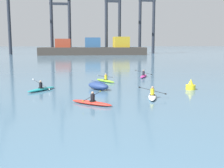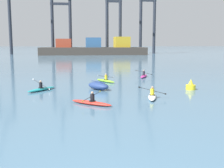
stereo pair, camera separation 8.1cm
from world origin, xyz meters
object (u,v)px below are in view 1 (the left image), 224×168
kayak_lime (105,80)px  kayak_white (152,96)px  gantry_crane_east (147,10)px  gantry_crane_west_mid (60,13)px  gantry_crane_east_mid (113,11)px  channel_buoy (191,86)px  capsized_dinghy (98,86)px  kayak_teal (42,89)px  container_barge (93,49)px  gantry_crane_west (0,6)px  kayak_red (92,102)px  kayak_magenta (144,76)px

kayak_lime → kayak_white: bearing=-73.9°
gantry_crane_east → kayak_white: bearing=-103.0°
gantry_crane_west_mid → gantry_crane_east_mid: size_ratio=0.97×
kayak_lime → channel_buoy: bearing=-39.7°
gantry_crane_west_mid → gantry_crane_east_mid: (20.54, -0.76, 0.96)m
kayak_white → gantry_crane_east_mid: bearing=85.3°
gantry_crane_east_mid → capsized_dinghy: size_ratio=12.50×
channel_buoy → kayak_teal: (-13.80, 0.87, -0.19)m
gantry_crane_west_mid → kayak_white: 94.80m
channel_buoy → kayak_teal: size_ratio=0.32×
gantry_crane_west_mid → capsized_dinghy: bearing=-84.1°
channel_buoy → kayak_teal: kayak_teal is taller
container_barge → gantry_crane_west: 38.81m
gantry_crane_west → gantry_crane_west_mid: 22.61m
kayak_red → kayak_white: (4.87, 1.91, -0.00)m
capsized_dinghy → kayak_lime: 5.36m
gantry_crane_east_mid → kayak_lime: 84.27m
container_barge → kayak_magenta: (3.15, -72.12, -2.09)m
gantry_crane_east → capsized_dinghy: 95.77m
gantry_crane_east → gantry_crane_west_mid: bearing=-175.8°
kayak_teal → kayak_magenta: 14.87m
gantry_crane_east_mid → gantry_crane_west: bearing=178.8°
gantry_crane_west_mid → kayak_lime: gantry_crane_west_mid is taller
kayak_magenta → gantry_crane_west_mid: bearing=101.1°
kayak_lime → kayak_red: bearing=-99.7°
gantry_crane_east_mid → kayak_magenta: gantry_crane_east_mid is taller
container_barge → channel_buoy: 82.50m
gantry_crane_east → kayak_magenta: (-19.60, -81.32, -17.48)m
gantry_crane_west_mid → kayak_red: gantry_crane_west_mid is taller
gantry_crane_east → capsized_dinghy: (-26.00, -90.53, -17.30)m
gantry_crane_east → kayak_red: bearing=-105.5°
gantry_crane_east → kayak_red: (-26.88, -97.08, -17.48)m
gantry_crane_west → kayak_teal: gantry_crane_west is taller
gantry_crane_east_mid → kayak_teal: (-16.70, -87.29, -16.67)m
container_barge → capsized_dinghy: bearing=-92.3°
container_barge → capsized_dinghy: container_barge is taller
container_barge → gantry_crane_east_mid: 17.75m
kayak_lime → kayak_teal: kayak_teal is taller
kayak_lime → kayak_teal: (-6.33, -5.33, 0.00)m
gantry_crane_west → channel_buoy: size_ratio=38.23×
gantry_crane_west_mid → channel_buoy: (17.64, -88.92, -15.52)m
channel_buoy → gantry_crane_west_mid: bearing=101.2°
container_barge → gantry_crane_east: (22.75, 9.20, 15.39)m
capsized_dinghy → kayak_magenta: size_ratio=0.81×
gantry_crane_west → kayak_lime: size_ratio=11.74×
channel_buoy → kayak_red: size_ratio=0.33×
gantry_crane_west_mid → kayak_lime: (10.17, -82.71, -15.71)m
capsized_dinghy → kayak_red: bearing=-97.7°
kayak_red → capsized_dinghy: bearing=82.3°
channel_buoy → kayak_lime: bearing=140.3°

